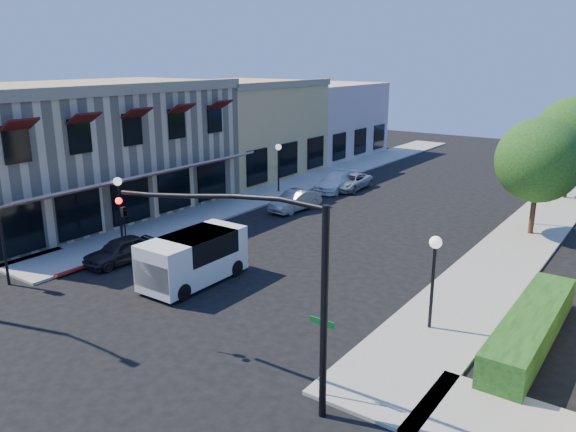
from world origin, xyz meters
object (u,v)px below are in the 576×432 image
Objects in this scene: signal_mast_arm at (259,261)px; parked_car_c at (335,182)px; lamppost_left_far at (278,156)px; street_tree_b at (573,134)px; lamppost_left_near at (119,193)px; white_van at (193,256)px; parked_car_b at (295,201)px; lamppost_right_far at (538,180)px; lamppost_right_near at (434,259)px; secondary_signal at (0,234)px; street_tree_a at (539,160)px; parked_car_d at (350,182)px; street_name_sign at (321,345)px; parked_car_a at (121,250)px.

signal_mast_arm is 1.79× the size of parked_car_c.
lamppost_left_far is 0.80× the size of parked_car_c.
street_tree_b reaches higher than lamppost_left_near.
lamppost_left_far is 17.23m from white_van.
signal_mast_arm is at bearing -52.50° from parked_car_b.
parked_car_c is (-0.71, 6.26, 0.00)m from parked_car_b.
lamppost_right_far is (17.00, 16.00, 0.00)m from lamppost_left_near.
lamppost_right_near reaches higher than parked_car_c.
secondary_signal is 0.93× the size of lamppost_right_near.
parked_car_c is at bearing 168.16° from street_tree_a.
parked_car_c is 1.05× the size of parked_car_d.
street_name_sign is 25.48m from lamppost_left_far.
street_name_sign is at bearing 23.20° from signal_mast_arm.
street_tree_b is at bearing 87.85° from lamppost_right_far.
white_van is 12.88m from parked_car_b.
white_van is at bearing -123.48° from street_tree_a.
parked_car_d is at bearing 95.79° from parked_car_b.
parked_car_c is at bearing 102.29° from parked_car_b.
secondary_signal is at bearing -100.31° from parked_car_c.
white_van is 19.98m from parked_car_d.
signal_mast_arm is 3.20× the size of street_name_sign.
lamppost_right_far is at bearing 27.35° from parked_car_b.
lamppost_right_near is 22.13m from parked_car_c.
secondary_signal reaches higher than street_name_sign.
street_tree_a reaches higher than signal_mast_arm.
secondary_signal is (-13.86, -0.09, -1.77)m from signal_mast_arm.
lamppost_right_near is 0.98× the size of parked_car_a.
lamppost_right_near reaches higher than parked_car_a.
street_tree_b is 29.96m from street_name_sign.
signal_mast_arm is 2.98m from street_name_sign.
lamppost_right_near is 17.23m from parked_car_b.
street_name_sign reaches higher than parked_car_a.
street_name_sign is (-1.30, -19.80, -2.50)m from street_tree_a.
lamppost_right_far is at bearing -92.15° from street_tree_b.
street_name_sign is 26.81m from parked_car_d.
parked_car_a is (1.80, 4.70, -1.70)m from secondary_signal.
parked_car_d is at bearing 47.23° from lamppost_left_far.
lamppost_left_near is 0.73× the size of white_van.
parked_car_a is 0.82× the size of parked_car_c.
lamppost_right_near is 16.00m from lamppost_right_far.
signal_mast_arm is 26.95m from parked_car_d.
lamppost_right_near is 0.73× the size of white_van.
street_tree_a reaches higher than parked_car_c.
street_name_sign is 0.70× the size of lamppost_right_far.
white_van is (-10.39, -15.71, -2.95)m from street_tree_a.
parked_car_b is at bearing 104.43° from white_van.
signal_mast_arm reaches higher than lamppost_left_far.
lamppost_left_near is at bearing 94.34° from secondary_signal.
white_van is at bearing -82.46° from parked_car_c.
secondary_signal is at bearing -118.77° from street_tree_b.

